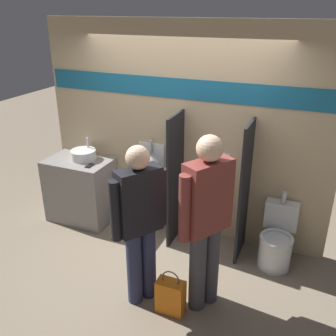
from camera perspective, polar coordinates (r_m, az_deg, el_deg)
ground_plane at (r=4.82m, az=-0.81°, el=-12.28°), size 16.00×16.00×0.00m
display_wall at (r=4.70m, az=2.05°, el=5.40°), size 3.72×0.07×2.70m
sink_counter at (r=5.40m, az=-13.09°, el=-3.20°), size 0.88×0.60×0.90m
sink_basin at (r=5.21m, az=-12.77°, el=2.02°), size 0.34×0.34×0.27m
cell_phone at (r=4.98m, az=-11.86°, el=0.34°), size 0.07×0.14×0.01m
divider_near_counter at (r=4.63m, az=1.10°, el=-1.83°), size 0.03×0.51×1.67m
divider_mid at (r=4.42m, az=11.55°, el=-3.66°), size 0.03×0.51×1.67m
urinal_near_counter at (r=4.91m, az=-2.98°, el=-0.48°), size 0.38×0.25×1.22m
urinal_far at (r=4.63m, az=6.69°, el=-2.17°), size 0.38×0.25×1.22m
toilet at (r=4.61m, az=16.22°, el=-10.69°), size 0.38×0.55×0.86m
person_in_vest at (r=3.52m, az=5.88°, el=-7.64°), size 0.41×0.56×1.82m
person_with_lanyard at (r=3.62m, az=-4.31°, el=-7.94°), size 0.40×0.51×1.69m
shopping_bag at (r=3.90m, az=0.39°, el=-18.95°), size 0.28×0.15×0.49m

